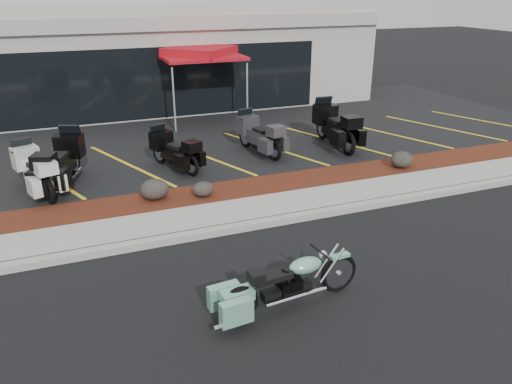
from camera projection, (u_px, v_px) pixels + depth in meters
name	position (u px, v px, depth m)	size (l,w,h in m)	color
ground	(280.00, 244.00, 10.12)	(90.00, 90.00, 0.00)	black
curb	(263.00, 223.00, 10.87)	(24.00, 0.25, 0.15)	gray
sidewalk	(252.00, 210.00, 11.47)	(24.00, 1.20, 0.15)	gray
mulch_bed	(235.00, 192.00, 12.50)	(24.00, 1.20, 0.16)	#3A110D
upper_lot	(184.00, 136.00, 17.15)	(26.00, 9.60, 0.15)	black
dealership_building	(147.00, 56.00, 21.80)	(18.00, 8.16, 4.00)	#A09990
boulder_left	(154.00, 189.00, 11.79)	(0.69, 0.58, 0.49)	black
boulder_mid	(203.00, 189.00, 11.97)	(0.51, 0.42, 0.36)	black
boulder_right	(402.00, 160.00, 13.85)	(0.64, 0.53, 0.45)	black
hero_cruiser	(339.00, 268.00, 8.40)	(2.62, 0.67, 0.92)	#6DAA92
touring_white	(25.00, 162.00, 12.51)	(2.13, 0.81, 1.24)	silver
touring_black_front	(72.00, 150.00, 13.18)	(2.36, 0.90, 1.38)	black
touring_black_mid	(159.00, 144.00, 14.06)	(1.98, 0.76, 1.15)	black
touring_grey	(245.00, 128.00, 15.47)	(2.13, 0.81, 1.24)	#333238
touring_black_rear	(323.00, 118.00, 16.23)	(2.45, 0.94, 1.43)	black
traffic_cone	(156.00, 135.00, 16.14)	(0.36, 0.36, 0.45)	red
popup_canopy	(200.00, 54.00, 18.09)	(3.65, 3.65, 2.66)	silver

